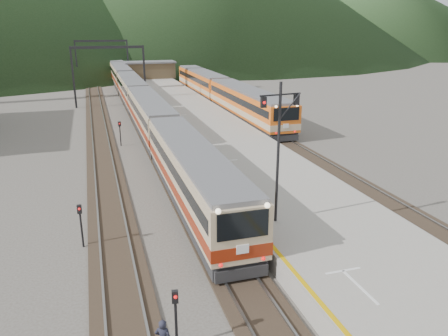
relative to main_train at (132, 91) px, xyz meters
name	(u,v)px	position (x,y,z in m)	size (l,w,h in m)	color
track_main	(147,128)	(0.00, -15.59, -1.82)	(2.60, 200.00, 0.23)	black
track_far	(99,131)	(-5.00, -15.59, -1.82)	(2.60, 200.00, 0.23)	black
track_second	(248,121)	(11.50, -15.59, -1.82)	(2.60, 200.00, 0.23)	black
platform	(202,124)	(5.60, -17.59, -1.39)	(8.00, 100.00, 1.00)	gray
gantry_near	(109,64)	(-2.85, -0.59, 3.70)	(9.55, 0.25, 8.00)	black
gantry_far	(102,53)	(-2.85, 24.41, 3.70)	(9.55, 0.25, 8.00)	black
station_shed	(150,70)	(5.60, 22.41, 0.68)	(9.40, 4.40, 3.10)	#4C3E2A
main_train	(132,91)	(0.00, 0.00, 0.00)	(2.72, 93.40, 3.32)	tan
second_train	(221,91)	(11.50, -4.85, 0.23)	(3.09, 42.06, 3.77)	#D85C17
signal_mast	(279,139)	(3.06, -43.12, 3.43)	(2.19, 0.44, 7.10)	black
short_signal_a	(176,312)	(-3.40, -49.66, -0.43)	(0.24, 0.20, 2.27)	black
short_signal_b	(120,130)	(-3.24, -22.05, -0.43)	(0.26, 0.23, 2.27)	black
short_signal_c	(81,220)	(-6.52, -41.17, -0.43)	(0.23, 0.17, 2.27)	black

